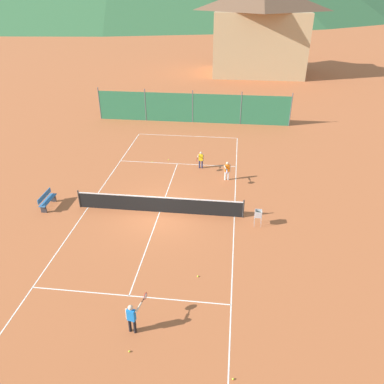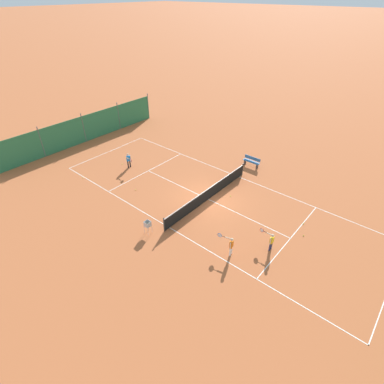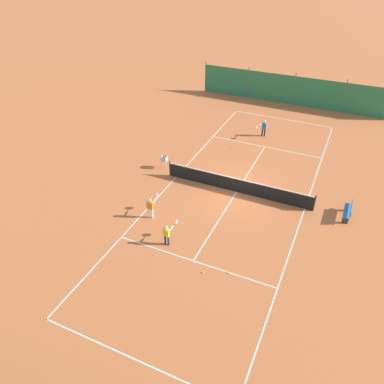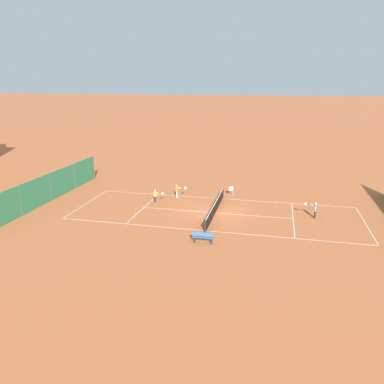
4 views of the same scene
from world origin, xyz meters
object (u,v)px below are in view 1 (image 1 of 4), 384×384
object	(u,v)px
player_near_baseline	(201,159)
ball_hopper	(258,215)
alpine_chalet	(261,29)
tennis_net	(159,204)
tennis_ball_near_corner	(198,276)
player_far_baseline	(132,316)
tennis_ball_service_box	(129,351)
tennis_ball_alley_left	(169,160)
player_far_service	(227,170)
courtside_bench	(47,200)
tennis_ball_mid_court	(152,162)
tennis_ball_far_corner	(140,200)
tennis_ball_by_net_right	(233,379)

from	to	relation	value
player_near_baseline	ball_hopper	xyz separation A→B (m)	(3.62, -6.52, -0.05)
alpine_chalet	ball_hopper	bearing A→B (deg)	-91.80
tennis_net	tennis_ball_near_corner	xyz separation A→B (m)	(2.64, -4.96, -0.47)
player_near_baseline	tennis_net	bearing A→B (deg)	-106.08
player_far_baseline	tennis_ball_service_box	bearing A→B (deg)	-85.10
ball_hopper	player_near_baseline	bearing A→B (deg)	119.06
ball_hopper	alpine_chalet	size ratio (longest dim) A/B	0.07
tennis_ball_service_box	tennis_ball_alley_left	bearing A→B (deg)	95.12
player_far_service	courtside_bench	xyz separation A→B (m)	(-9.86, -4.49, -0.28)
tennis_ball_mid_court	tennis_ball_far_corner	xyz separation A→B (m)	(0.46, -5.39, 0.00)
tennis_ball_by_net_right	alpine_chalet	bearing A→B (deg)	87.26
tennis_net	alpine_chalet	size ratio (longest dim) A/B	0.71
tennis_ball_mid_court	alpine_chalet	xyz separation A→B (m)	(8.33, 31.41, 5.79)
tennis_net	tennis_ball_by_net_right	distance (m)	10.48
player_near_baseline	player_far_service	xyz separation A→B (m)	(1.83, -1.56, 0.04)
player_near_baseline	tennis_ball_mid_court	distance (m)	3.61
tennis_net	tennis_ball_mid_court	distance (m)	6.71
tennis_ball_service_box	alpine_chalet	world-z (taller)	alpine_chalet
player_far_baseline	courtside_bench	world-z (taller)	player_far_baseline
player_near_baseline	alpine_chalet	bearing A→B (deg)	81.41
tennis_ball_service_box	player_far_service	bearing A→B (deg)	78.01
tennis_ball_far_corner	alpine_chalet	xyz separation A→B (m)	(7.87, 36.80, 5.79)
tennis_net	tennis_ball_service_box	distance (m)	9.01
player_far_baseline	tennis_ball_far_corner	world-z (taller)	player_far_baseline
player_far_baseline	alpine_chalet	bearing A→B (deg)	82.69
player_near_baseline	player_far_service	world-z (taller)	player_far_service
player_near_baseline	tennis_ball_alley_left	size ratio (longest dim) A/B	18.14
tennis_ball_by_net_right	alpine_chalet	distance (m)	47.83
tennis_ball_far_corner	alpine_chalet	bearing A→B (deg)	77.93
tennis_ball_alley_left	tennis_ball_service_box	bearing A→B (deg)	-84.88
tennis_ball_by_net_right	alpine_chalet	xyz separation A→B (m)	(2.27, 47.43, 5.79)
player_near_baseline	tennis_ball_alley_left	bearing A→B (deg)	155.74
tennis_ball_service_box	courtside_bench	bearing A→B (deg)	128.83
player_far_service	tennis_ball_by_net_right	world-z (taller)	player_far_service
courtside_bench	tennis_ball_alley_left	bearing A→B (deg)	51.73
ball_hopper	tennis_ball_mid_court	bearing A→B (deg)	135.00
player_far_baseline	tennis_ball_mid_court	distance (m)	14.73
player_far_service	tennis_ball_near_corner	world-z (taller)	player_far_service
player_far_service	tennis_ball_mid_court	bearing A→B (deg)	157.93
tennis_net	player_far_service	distance (m)	5.55
alpine_chalet	tennis_ball_by_net_right	bearing A→B (deg)	-92.74
tennis_ball_near_corner	alpine_chalet	size ratio (longest dim) A/B	0.01
player_near_baseline	tennis_ball_mid_court	xyz separation A→B (m)	(-3.50, 0.60, -0.67)
courtside_bench	tennis_ball_by_net_right	bearing A→B (deg)	-41.49
tennis_ball_service_box	courtside_bench	world-z (taller)	courtside_bench
tennis_ball_by_net_right	tennis_ball_alley_left	bearing A→B (deg)	106.74
tennis_ball_mid_court	ball_hopper	distance (m)	10.09
tennis_ball_alley_left	courtside_bench	world-z (taller)	courtside_bench
player_near_baseline	tennis_ball_service_box	bearing A→B (deg)	-93.78
tennis_ball_alley_left	tennis_net	bearing A→B (deg)	-84.09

